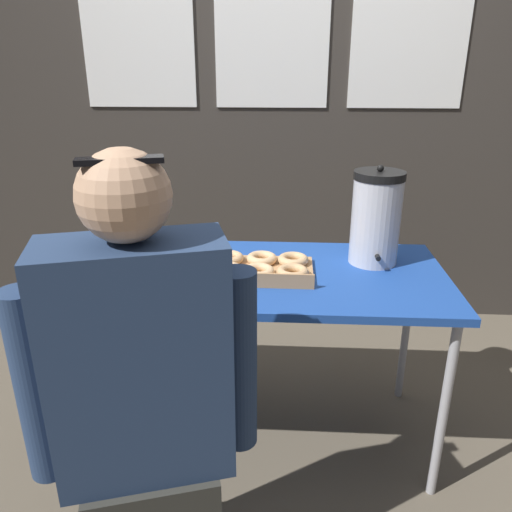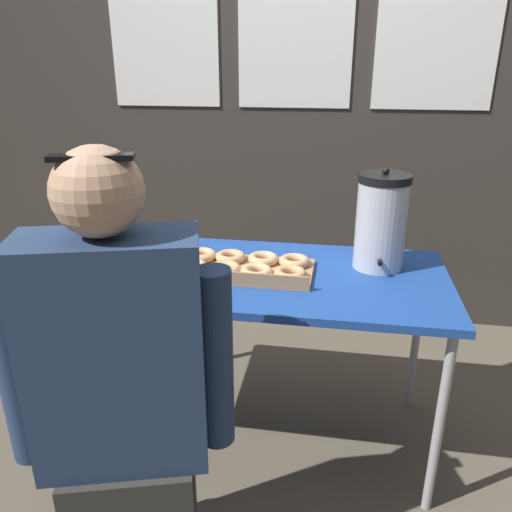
{
  "view_description": "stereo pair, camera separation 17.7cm",
  "coord_description": "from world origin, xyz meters",
  "px_view_note": "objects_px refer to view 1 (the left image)",
  "views": [
    {
      "loc": [
        0.08,
        -1.65,
        1.42
      ],
      "look_at": [
        -0.02,
        0.0,
        0.78
      ],
      "focal_mm": 35.0,
      "sensor_mm": 36.0,
      "label": 1
    },
    {
      "loc": [
        0.25,
        -1.63,
        1.42
      ],
      "look_at": [
        -0.02,
        0.0,
        0.78
      ],
      "focal_mm": 35.0,
      "sensor_mm": 36.0,
      "label": 2
    }
  ],
  "objects_px": {
    "donut_box": "(244,267)",
    "cell_phone": "(116,292)",
    "coffee_urn": "(376,218)",
    "person_seated": "(145,411)"
  },
  "relations": [
    {
      "from": "donut_box",
      "to": "person_seated",
      "type": "height_order",
      "value": "person_seated"
    },
    {
      "from": "donut_box",
      "to": "coffee_urn",
      "type": "bearing_deg",
      "value": 16.19
    },
    {
      "from": "cell_phone",
      "to": "donut_box",
      "type": "bearing_deg",
      "value": 38.62
    },
    {
      "from": "donut_box",
      "to": "coffee_urn",
      "type": "xyz_separation_m",
      "value": [
        0.48,
        0.13,
        0.15
      ]
    },
    {
      "from": "coffee_urn",
      "to": "cell_phone",
      "type": "height_order",
      "value": "coffee_urn"
    },
    {
      "from": "donut_box",
      "to": "cell_phone",
      "type": "relative_size",
      "value": 3.48
    },
    {
      "from": "donut_box",
      "to": "coffee_urn",
      "type": "distance_m",
      "value": 0.52
    },
    {
      "from": "coffee_urn",
      "to": "person_seated",
      "type": "distance_m",
      "value": 1.06
    },
    {
      "from": "coffee_urn",
      "to": "person_seated",
      "type": "xyz_separation_m",
      "value": [
        -0.68,
        -0.76,
        -0.29
      ]
    },
    {
      "from": "donut_box",
      "to": "coffee_urn",
      "type": "relative_size",
      "value": 1.37
    }
  ]
}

